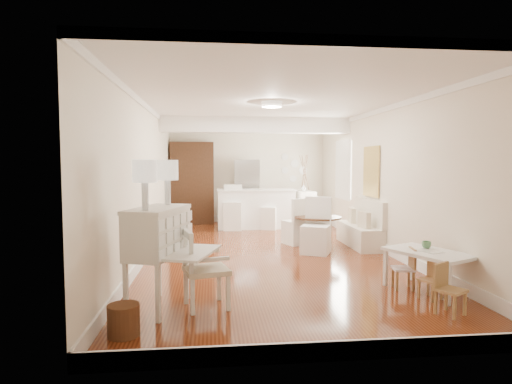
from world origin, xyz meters
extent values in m
plane|color=maroon|center=(0.00, 0.00, 0.00)|extent=(9.00, 9.00, 0.00)
cube|color=white|center=(0.00, 0.00, 2.80)|extent=(4.50, 9.00, 0.04)
cube|color=silver|center=(0.00, 4.50, 1.40)|extent=(4.50, 0.04, 2.80)
cube|color=silver|center=(0.00, -4.50, 1.40)|extent=(4.50, 0.04, 2.80)
cube|color=silver|center=(-2.25, 0.00, 1.40)|extent=(0.04, 9.00, 2.80)
cube|color=silver|center=(2.25, 0.00, 1.40)|extent=(0.04, 9.00, 2.80)
cube|color=white|center=(0.00, 2.20, 2.62)|extent=(4.50, 0.45, 0.36)
cube|color=tan|center=(2.21, 0.50, 1.55)|extent=(0.04, 0.84, 1.04)
cube|color=white|center=(2.23, 2.40, 1.55)|extent=(0.04, 1.10, 1.40)
cylinder|color=#381E11|center=(-1.20, 4.48, 1.85)|extent=(0.30, 0.03, 0.30)
cylinder|color=white|center=(0.00, -0.50, 2.75)|extent=(0.36, 0.36, 0.08)
cube|color=white|center=(-1.70, -2.95, 0.61)|extent=(1.20, 1.21, 1.22)
cube|color=silver|center=(-1.13, -2.96, 0.47)|extent=(0.65, 0.65, 0.94)
cylinder|color=#56311A|center=(-1.95, -3.74, 0.16)|extent=(0.38, 0.38, 0.32)
cube|color=white|center=(1.83, -2.65, 0.28)|extent=(1.06, 1.28, 0.55)
cube|color=#AD7E4E|center=(1.70, -2.95, 0.25)|extent=(0.33, 0.33, 0.51)
cube|color=#A17549|center=(1.55, -2.49, 0.29)|extent=(0.32, 0.32, 0.58)
cube|color=#A17A49|center=(1.64, -3.52, 0.30)|extent=(0.39, 0.39, 0.59)
cube|color=silver|center=(1.99, 0.50, 0.49)|extent=(0.52, 1.60, 0.98)
cylinder|color=#472917|center=(1.08, 0.40, 0.32)|extent=(1.12, 1.12, 0.64)
cube|color=white|center=(0.91, -0.12, 0.53)|extent=(0.68, 0.70, 1.07)
cube|color=white|center=(0.73, 0.84, 0.49)|extent=(0.62, 0.63, 0.98)
cube|color=white|center=(0.10, 3.10, 0.52)|extent=(2.05, 0.65, 1.03)
cube|color=white|center=(-0.53, 2.88, 0.58)|extent=(0.51, 0.51, 1.16)
cube|color=white|center=(0.43, 2.88, 0.47)|extent=(0.47, 0.47, 0.93)
cube|color=#381E11|center=(-1.60, 4.18, 1.15)|extent=(1.20, 0.60, 2.30)
imported|color=silver|center=(0.30, 4.15, 0.90)|extent=(0.75, 0.65, 1.80)
cube|color=white|center=(1.50, 3.58, 0.47)|extent=(0.47, 1.00, 0.95)
imported|color=#54905D|center=(1.89, -2.47, 0.60)|extent=(0.15, 0.15, 0.10)
imported|color=white|center=(1.47, 3.56, 1.03)|extent=(0.17, 0.17, 0.17)
camera|label=1|loc=(-1.06, -8.03, 1.74)|focal=30.00mm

